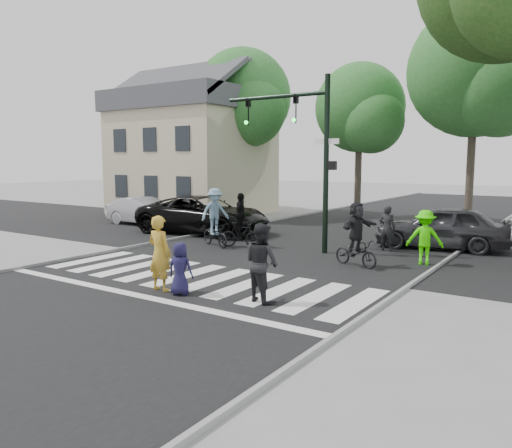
{
  "coord_description": "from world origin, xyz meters",
  "views": [
    {
      "loc": [
        8.64,
        -9.14,
        3.16
      ],
      "look_at": [
        0.5,
        3.0,
        1.3
      ],
      "focal_mm": 35.0,
      "sensor_mm": 36.0,
      "label": 1
    }
  ],
  "objects_px": {
    "cyclist_right": "(356,238)",
    "car_suv": "(203,215)",
    "pedestrian_child": "(180,269)",
    "pedestrian_adult": "(261,263)",
    "cyclist_mid": "(241,225)",
    "car_grey": "(441,227)",
    "cyclist_left": "(215,221)",
    "car_silver": "(144,211)",
    "pedestrian_woman": "(160,253)",
    "traffic_signal": "(304,139)"
  },
  "relations": [
    {
      "from": "pedestrian_child",
      "to": "car_suv",
      "type": "bearing_deg",
      "value": -67.51
    },
    {
      "from": "car_suv",
      "to": "car_silver",
      "type": "height_order",
      "value": "car_suv"
    },
    {
      "from": "pedestrian_child",
      "to": "pedestrian_woman",
      "type": "bearing_deg",
      "value": -15.36
    },
    {
      "from": "cyclist_right",
      "to": "car_suv",
      "type": "bearing_deg",
      "value": 161.59
    },
    {
      "from": "traffic_signal",
      "to": "cyclist_left",
      "type": "bearing_deg",
      "value": -161.66
    },
    {
      "from": "pedestrian_child",
      "to": "car_grey",
      "type": "distance_m",
      "value": 10.5
    },
    {
      "from": "pedestrian_woman",
      "to": "car_silver",
      "type": "distance_m",
      "value": 13.01
    },
    {
      "from": "traffic_signal",
      "to": "cyclist_mid",
      "type": "relative_size",
      "value": 3.01
    },
    {
      "from": "pedestrian_adult",
      "to": "cyclist_mid",
      "type": "relative_size",
      "value": 0.9
    },
    {
      "from": "cyclist_left",
      "to": "car_grey",
      "type": "distance_m",
      "value": 8.19
    },
    {
      "from": "car_suv",
      "to": "cyclist_mid",
      "type": "bearing_deg",
      "value": -126.33
    },
    {
      "from": "pedestrian_woman",
      "to": "car_grey",
      "type": "distance_m",
      "value": 10.73
    },
    {
      "from": "pedestrian_child",
      "to": "cyclist_right",
      "type": "distance_m",
      "value": 5.78
    },
    {
      "from": "pedestrian_adult",
      "to": "cyclist_mid",
      "type": "distance_m",
      "value": 7.16
    },
    {
      "from": "pedestrian_child",
      "to": "cyclist_right",
      "type": "height_order",
      "value": "cyclist_right"
    },
    {
      "from": "cyclist_left",
      "to": "car_silver",
      "type": "distance_m",
      "value": 7.45
    },
    {
      "from": "cyclist_right",
      "to": "car_suv",
      "type": "distance_m",
      "value": 8.66
    },
    {
      "from": "pedestrian_adult",
      "to": "cyclist_right",
      "type": "bearing_deg",
      "value": -75.99
    },
    {
      "from": "pedestrian_adult",
      "to": "cyclist_right",
      "type": "xyz_separation_m",
      "value": [
        0.29,
        4.74,
        -0.02
      ]
    },
    {
      "from": "pedestrian_child",
      "to": "cyclist_right",
      "type": "relative_size",
      "value": 0.65
    },
    {
      "from": "pedestrian_adult",
      "to": "traffic_signal",
      "type": "bearing_deg",
      "value": -52.13
    },
    {
      "from": "traffic_signal",
      "to": "car_silver",
      "type": "height_order",
      "value": "traffic_signal"
    },
    {
      "from": "traffic_signal",
      "to": "cyclist_right",
      "type": "distance_m",
      "value": 4.23
    },
    {
      "from": "pedestrian_woman",
      "to": "car_grey",
      "type": "height_order",
      "value": "pedestrian_woman"
    },
    {
      "from": "cyclist_mid",
      "to": "pedestrian_child",
      "type": "bearing_deg",
      "value": -66.7
    },
    {
      "from": "car_suv",
      "to": "car_silver",
      "type": "distance_m",
      "value": 4.36
    },
    {
      "from": "pedestrian_child",
      "to": "pedestrian_adult",
      "type": "bearing_deg",
      "value": -176.45
    },
    {
      "from": "cyclist_mid",
      "to": "pedestrian_woman",
      "type": "bearing_deg",
      "value": -72.17
    },
    {
      "from": "car_silver",
      "to": "car_grey",
      "type": "height_order",
      "value": "car_grey"
    },
    {
      "from": "cyclist_right",
      "to": "pedestrian_child",
      "type": "bearing_deg",
      "value": -112.22
    },
    {
      "from": "car_suv",
      "to": "car_grey",
      "type": "height_order",
      "value": "car_suv"
    },
    {
      "from": "car_silver",
      "to": "car_grey",
      "type": "distance_m",
      "value": 13.94
    },
    {
      "from": "pedestrian_adult",
      "to": "cyclist_mid",
      "type": "xyz_separation_m",
      "value": [
        -4.54,
        5.54,
        -0.08
      ]
    },
    {
      "from": "pedestrian_woman",
      "to": "car_suv",
      "type": "bearing_deg",
      "value": -56.59
    },
    {
      "from": "car_suv",
      "to": "car_grey",
      "type": "xyz_separation_m",
      "value": [
        9.58,
        1.8,
        -0.03
      ]
    },
    {
      "from": "traffic_signal",
      "to": "cyclist_right",
      "type": "xyz_separation_m",
      "value": [
        2.58,
        -1.43,
        -3.03
      ]
    },
    {
      "from": "pedestrian_child",
      "to": "car_silver",
      "type": "relative_size",
      "value": 0.31
    },
    {
      "from": "pedestrian_woman",
      "to": "cyclist_left",
      "type": "xyz_separation_m",
      "value": [
        -2.84,
        5.73,
        0.01
      ]
    },
    {
      "from": "pedestrian_adult",
      "to": "cyclist_right",
      "type": "relative_size",
      "value": 0.91
    },
    {
      "from": "cyclist_left",
      "to": "car_silver",
      "type": "bearing_deg",
      "value": 156.51
    },
    {
      "from": "traffic_signal",
      "to": "pedestrian_child",
      "type": "distance_m",
      "value": 7.54
    },
    {
      "from": "cyclist_mid",
      "to": "car_suv",
      "type": "distance_m",
      "value": 3.9
    },
    {
      "from": "cyclist_right",
      "to": "car_suv",
      "type": "relative_size",
      "value": 0.33
    },
    {
      "from": "cyclist_right",
      "to": "pedestrian_adult",
      "type": "bearing_deg",
      "value": -93.53
    },
    {
      "from": "traffic_signal",
      "to": "cyclist_mid",
      "type": "bearing_deg",
      "value": -164.24
    },
    {
      "from": "pedestrian_woman",
      "to": "car_silver",
      "type": "height_order",
      "value": "pedestrian_woman"
    },
    {
      "from": "pedestrian_child",
      "to": "car_silver",
      "type": "xyz_separation_m",
      "value": [
        -10.34,
        8.71,
        0.05
      ]
    },
    {
      "from": "pedestrian_child",
      "to": "cyclist_left",
      "type": "relative_size",
      "value": 0.58
    },
    {
      "from": "pedestrian_child",
      "to": "car_suv",
      "type": "distance_m",
      "value": 10.08
    },
    {
      "from": "pedestrian_woman",
      "to": "pedestrian_child",
      "type": "xyz_separation_m",
      "value": [
        0.67,
        -0.01,
        -0.29
      ]
    }
  ]
}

